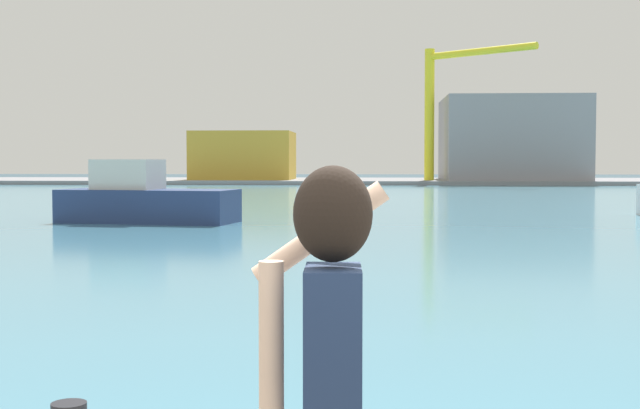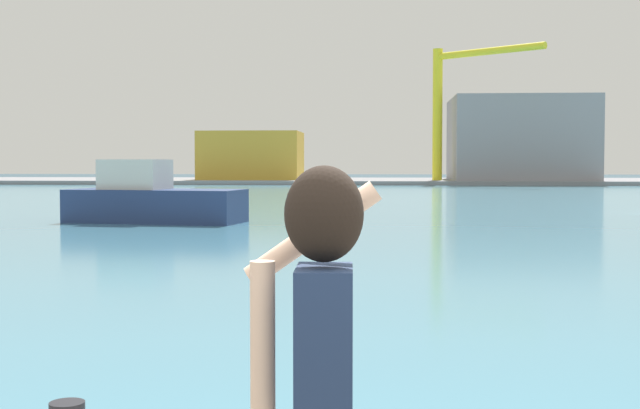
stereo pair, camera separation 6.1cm
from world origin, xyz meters
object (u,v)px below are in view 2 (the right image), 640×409
warehouse_right (519,139)px  port_crane (453,96)px  person_photographer (321,355)px  boat_moored (152,200)px  warehouse_left (252,156)px

warehouse_right → port_crane: 9.75m
person_photographer → boat_moored: size_ratio=0.25×
person_photographer → port_crane: (7.45, 85.61, 7.35)m
person_photographer → warehouse_right: 91.61m
boat_moored → port_crane: (15.86, 56.37, 8.09)m
warehouse_right → port_crane: size_ratio=1.06×
warehouse_left → warehouse_right: warehouse_right is taller
boat_moored → person_photographer: bearing=-64.3°
boat_moored → warehouse_right: 65.49m
warehouse_left → person_photographer: bearing=-81.4°
person_photographer → boat_moored: 30.44m
person_photographer → port_crane: port_crane is taller
person_photographer → port_crane: 86.25m
warehouse_left → port_crane: port_crane is taller
person_photographer → warehouse_right: (14.85, 90.34, 3.13)m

